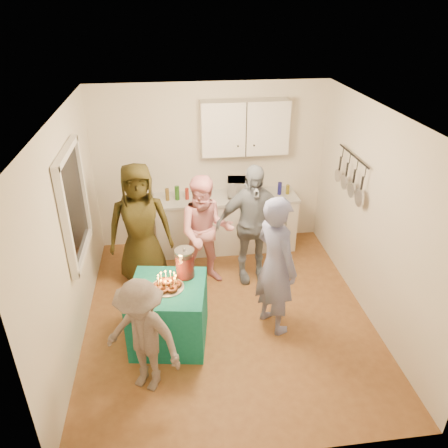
{
  "coord_description": "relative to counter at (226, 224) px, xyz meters",
  "views": [
    {
      "loc": [
        -0.62,
        -4.45,
        3.72
      ],
      "look_at": [
        0.0,
        0.35,
        1.15
      ],
      "focal_mm": 35.0,
      "sensor_mm": 36.0,
      "label": 1
    }
  ],
  "objects": [
    {
      "name": "floor",
      "position": [
        -0.2,
        -1.7,
        -0.43
      ],
      "size": [
        4.0,
        4.0,
        0.0
      ],
      "primitive_type": "plane",
      "color": "brown",
      "rests_on": "ground"
    },
    {
      "name": "woman_back_left",
      "position": [
        -1.29,
        -0.77,
        0.46
      ],
      "size": [
        0.92,
        0.65,
        1.79
      ],
      "primitive_type": "imported",
      "rotation": [
        0.0,
        0.0,
        0.09
      ],
      "color": "#534817",
      "rests_on": "floor"
    },
    {
      "name": "woman_back_center",
      "position": [
        -0.4,
        -0.91,
        0.38
      ],
      "size": [
        0.81,
        0.64,
        1.62
      ],
      "primitive_type": "imported",
      "rotation": [
        0.0,
        0.0,
        -0.04
      ],
      "color": "pink",
      "rests_on": "floor"
    },
    {
      "name": "party_table",
      "position": [
        -0.94,
        -2.06,
        -0.05
      ],
      "size": [
        0.97,
        0.97,
        0.76
      ],
      "primitive_type": "cube",
      "rotation": [
        0.0,
        0.0,
        -0.15
      ],
      "color": "#117462",
      "rests_on": "floor"
    },
    {
      "name": "donut_cake",
      "position": [
        -0.94,
        -2.07,
        0.42
      ],
      "size": [
        0.38,
        0.38,
        0.18
      ],
      "primitive_type": null,
      "color": "#381C0C",
      "rests_on": "party_table"
    },
    {
      "name": "left_wall",
      "position": [
        -2.0,
        -1.7,
        0.87
      ],
      "size": [
        4.0,
        4.0,
        0.0
      ],
      "primitive_type": "plane",
      "color": "silver",
      "rests_on": "floor"
    },
    {
      "name": "upper_cabinet",
      "position": [
        0.3,
        0.15,
        1.52
      ],
      "size": [
        1.3,
        0.3,
        0.8
      ],
      "primitive_type": "cube",
      "color": "white",
      "rests_on": "back_wall"
    },
    {
      "name": "window_night",
      "position": [
        -1.97,
        -1.4,
        1.12
      ],
      "size": [
        0.04,
        1.0,
        1.2
      ],
      "primitive_type": "cube",
      "color": "black",
      "rests_on": "left_wall"
    },
    {
      "name": "right_wall",
      "position": [
        1.6,
        -1.7,
        0.87
      ],
      "size": [
        4.0,
        4.0,
        0.0
      ],
      "primitive_type": "plane",
      "color": "silver",
      "rests_on": "floor"
    },
    {
      "name": "child_near_left",
      "position": [
        -1.2,
        -2.74,
        0.23
      ],
      "size": [
        0.99,
        0.86,
        1.32
      ],
      "primitive_type": "imported",
      "rotation": [
        0.0,
        0.0,
        -0.53
      ],
      "color": "#62554F",
      "rests_on": "floor"
    },
    {
      "name": "countertop",
      "position": [
        0.0,
        -0.0,
        0.46
      ],
      "size": [
        2.24,
        0.62,
        0.05
      ],
      "primitive_type": "cube",
      "color": "beige",
      "rests_on": "counter"
    },
    {
      "name": "woman_back_right",
      "position": [
        0.24,
        -0.9,
        0.44
      ],
      "size": [
        1.06,
        0.51,
        1.75
      ],
      "primitive_type": "imported",
      "rotation": [
        0.0,
        0.0,
        0.08
      ],
      "color": "black",
      "rests_on": "floor"
    },
    {
      "name": "counter",
      "position": [
        0.0,
        0.0,
        0.0
      ],
      "size": [
        2.2,
        0.58,
        0.86
      ],
      "primitive_type": "cube",
      "color": "white",
      "rests_on": "floor"
    },
    {
      "name": "pot_rack",
      "position": [
        1.52,
        -1.0,
        1.17
      ],
      "size": [
        0.12,
        1.0,
        0.6
      ],
      "primitive_type": "cube",
      "color": "black",
      "rests_on": "right_wall"
    },
    {
      "name": "punch_jar",
      "position": [
        -0.72,
        -1.86,
        0.5
      ],
      "size": [
        0.22,
        0.22,
        0.34
      ],
      "primitive_type": "cylinder",
      "color": "#AD0D0E",
      "rests_on": "party_table"
    },
    {
      "name": "ceiling",
      "position": [
        -0.2,
        -1.7,
        2.17
      ],
      "size": [
        4.0,
        4.0,
        0.0
      ],
      "primitive_type": "plane",
      "color": "white",
      "rests_on": "floor"
    },
    {
      "name": "man_birthday",
      "position": [
        0.33,
        -1.96,
        0.46
      ],
      "size": [
        0.66,
        0.77,
        1.77
      ],
      "primitive_type": "imported",
      "rotation": [
        0.0,
        0.0,
        2.02
      ],
      "color": "#797FB0",
      "rests_on": "floor"
    },
    {
      "name": "back_wall",
      "position": [
        -0.2,
        0.3,
        0.87
      ],
      "size": [
        3.6,
        3.6,
        0.0
      ],
      "primitive_type": "plane",
      "color": "silver",
      "rests_on": "floor"
    },
    {
      "name": "microwave",
      "position": [
        0.28,
        0.0,
        0.62
      ],
      "size": [
        0.53,
        0.39,
        0.27
      ],
      "primitive_type": "imported",
      "rotation": [
        0.0,
        0.0,
        -0.12
      ],
      "color": "white",
      "rests_on": "countertop"
    }
  ]
}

